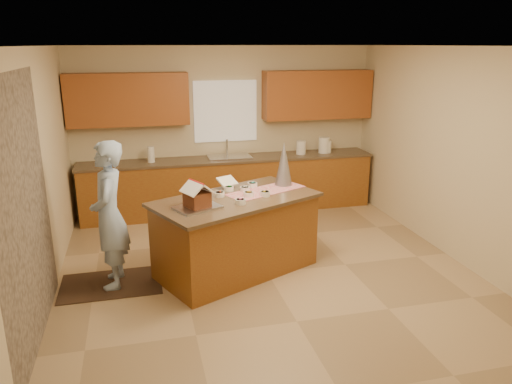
{
  "coord_description": "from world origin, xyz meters",
  "views": [
    {
      "loc": [
        -1.46,
        -5.32,
        2.72
      ],
      "look_at": [
        -0.1,
        0.2,
        1.0
      ],
      "focal_mm": 34.39,
      "sensor_mm": 36.0,
      "label": 1
    }
  ],
  "objects_px": {
    "boy": "(109,215)",
    "gingerbread_house": "(197,197)",
    "tinsel_tree": "(284,164)",
    "island_base": "(236,236)"
  },
  "relations": [
    {
      "from": "boy",
      "to": "gingerbread_house",
      "type": "height_order",
      "value": "boy"
    },
    {
      "from": "tinsel_tree",
      "to": "boy",
      "type": "height_order",
      "value": "boy"
    },
    {
      "from": "island_base",
      "to": "gingerbread_house",
      "type": "distance_m",
      "value": 0.86
    },
    {
      "from": "island_base",
      "to": "gingerbread_house",
      "type": "xyz_separation_m",
      "value": [
        -0.5,
        -0.29,
        0.63
      ]
    },
    {
      "from": "boy",
      "to": "island_base",
      "type": "bearing_deg",
      "value": 93.57
    },
    {
      "from": "gingerbread_house",
      "to": "island_base",
      "type": "bearing_deg",
      "value": 30.01
    },
    {
      "from": "boy",
      "to": "tinsel_tree",
      "type": "bearing_deg",
      "value": 103.46
    },
    {
      "from": "gingerbread_house",
      "to": "tinsel_tree",
      "type": "bearing_deg",
      "value": 29.12
    },
    {
      "from": "island_base",
      "to": "boy",
      "type": "bearing_deg",
      "value": 155.72
    },
    {
      "from": "island_base",
      "to": "tinsel_tree",
      "type": "relative_size",
      "value": 3.27
    }
  ]
}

